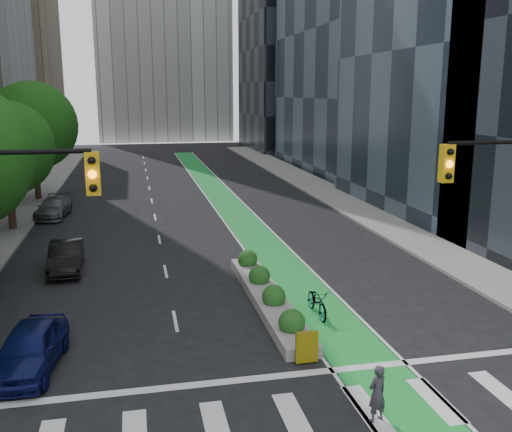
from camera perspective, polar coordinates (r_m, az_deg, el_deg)
name	(u,v)px	position (r m, az deg, el deg)	size (l,w,h in m)	color
ground	(284,398)	(16.35, 2.80, -17.71)	(160.00, 160.00, 0.00)	black
sidewalk_left	(9,219)	(40.32, -23.45, -0.31)	(3.60, 90.00, 0.15)	gray
sidewalk_right	(352,205)	(42.44, 9.53, 1.14)	(3.60, 90.00, 0.15)	gray
bike_lane_paint	(223,198)	(44.93, -3.36, 1.81)	(2.20, 70.00, 0.01)	green
building_dark_end	(298,50)	(85.24, 4.19, 16.20)	(14.00, 18.00, 28.00)	black
tree_midfar	(6,148)	(36.54, -23.75, 6.21)	(5.60, 5.60, 7.76)	black
tree_far	(33,126)	(46.31, -21.43, 8.40)	(6.60, 6.60, 9.00)	black
median_planter	(267,294)	(22.66, 1.15, -7.83)	(1.20, 10.26, 1.10)	gray
bicycle	(317,301)	(21.59, 6.15, -8.48)	(0.71, 2.05, 1.08)	gray
cyclist	(377,394)	(15.30, 12.01, -16.98)	(0.55, 0.36, 1.52)	#35303A
parked_car_left_near	(30,348)	(18.71, -21.66, -12.17)	(1.65, 4.09, 1.39)	#0C124B
parked_car_left_mid	(66,257)	(27.96, -18.47, -3.89)	(1.44, 4.13, 1.36)	black
parked_car_left_far	(53,208)	(40.17, -19.60, 0.79)	(1.82, 4.47, 1.30)	#585A5D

